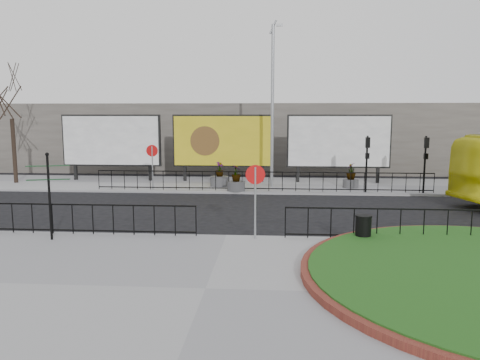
# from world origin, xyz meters

# --- Properties ---
(ground) EXTENTS (90.00, 90.00, 0.00)m
(ground) POSITION_xyz_m (0.00, 0.00, 0.00)
(ground) COLOR black
(ground) RESTS_ON ground
(pavement_near) EXTENTS (30.00, 10.00, 0.12)m
(pavement_near) POSITION_xyz_m (0.00, -5.00, 0.06)
(pavement_near) COLOR gray
(pavement_near) RESTS_ON ground
(pavement_far) EXTENTS (44.00, 6.00, 0.12)m
(pavement_far) POSITION_xyz_m (0.00, 12.00, 0.06)
(pavement_far) COLOR gray
(pavement_far) RESTS_ON ground
(railing_near_left) EXTENTS (10.00, 0.10, 1.10)m
(railing_near_left) POSITION_xyz_m (-6.00, -0.30, 0.67)
(railing_near_left) COLOR black
(railing_near_left) RESTS_ON pavement_near
(railing_near_right) EXTENTS (9.00, 0.10, 1.10)m
(railing_near_right) POSITION_xyz_m (6.50, -0.30, 0.67)
(railing_near_right) COLOR black
(railing_near_right) RESTS_ON pavement_near
(railing_far) EXTENTS (18.00, 0.10, 1.10)m
(railing_far) POSITION_xyz_m (1.00, 9.30, 0.67)
(railing_far) COLOR black
(railing_far) RESTS_ON pavement_far
(speed_sign_far) EXTENTS (0.64, 0.07, 2.47)m
(speed_sign_far) POSITION_xyz_m (-5.00, 9.40, 1.92)
(speed_sign_far) COLOR gray
(speed_sign_far) RESTS_ON pavement_far
(speed_sign_near) EXTENTS (0.64, 0.07, 2.47)m
(speed_sign_near) POSITION_xyz_m (1.00, -0.40, 1.92)
(speed_sign_near) COLOR gray
(speed_sign_near) RESTS_ON pavement_near
(billboard_left) EXTENTS (6.20, 0.31, 4.10)m
(billboard_left) POSITION_xyz_m (-8.50, 12.97, 2.60)
(billboard_left) COLOR black
(billboard_left) RESTS_ON pavement_far
(billboard_mid) EXTENTS (6.20, 0.31, 4.10)m
(billboard_mid) POSITION_xyz_m (-1.50, 12.97, 2.60)
(billboard_mid) COLOR black
(billboard_mid) RESTS_ON pavement_far
(billboard_right) EXTENTS (6.20, 0.31, 4.10)m
(billboard_right) POSITION_xyz_m (5.50, 12.97, 2.60)
(billboard_right) COLOR black
(billboard_right) RESTS_ON pavement_far
(lamp_post) EXTENTS (0.74, 0.18, 9.23)m
(lamp_post) POSITION_xyz_m (1.51, 11.00, 4.83)
(lamp_post) COLOR gray
(lamp_post) RESTS_ON pavement_far
(signal_pole_a) EXTENTS (0.22, 0.26, 3.00)m
(signal_pole_a) POSITION_xyz_m (6.50, 9.34, 2.10)
(signal_pole_a) COLOR black
(signal_pole_a) RESTS_ON pavement_far
(signal_pole_b) EXTENTS (0.22, 0.26, 3.00)m
(signal_pole_b) POSITION_xyz_m (9.50, 9.34, 2.10)
(signal_pole_b) COLOR black
(signal_pole_b) RESTS_ON pavement_far
(tree_left) EXTENTS (2.00, 2.00, 7.00)m
(tree_left) POSITION_xyz_m (-14.00, 11.50, 3.62)
(tree_left) COLOR #2D2119
(tree_left) RESTS_ON pavement_far
(building_backdrop) EXTENTS (40.00, 10.00, 5.00)m
(building_backdrop) POSITION_xyz_m (0.00, 22.00, 2.50)
(building_backdrop) COLOR #6B635D
(building_backdrop) RESTS_ON ground
(fingerpost_sign) EXTENTS (1.34, 0.57, 2.89)m
(fingerpost_sign) POSITION_xyz_m (-5.71, -1.00, 1.86)
(fingerpost_sign) COLOR black
(fingerpost_sign) RESTS_ON pavement_near
(litter_bin) EXTENTS (0.54, 0.54, 0.89)m
(litter_bin) POSITION_xyz_m (4.50, -0.60, 0.57)
(litter_bin) COLOR black
(litter_bin) RESTS_ON pavement_near
(planter_a) EXTENTS (1.08, 1.08, 1.40)m
(planter_a) POSITION_xyz_m (-1.50, 11.00, 0.56)
(planter_a) COLOR #4C4C4F
(planter_a) RESTS_ON pavement_far
(planter_b) EXTENTS (0.97, 0.97, 1.43)m
(planter_b) POSITION_xyz_m (-0.41, 9.40, 0.61)
(planter_b) COLOR #4C4C4F
(planter_b) RESTS_ON pavement_far
(planter_c) EXTENTS (0.88, 0.88, 1.40)m
(planter_c) POSITION_xyz_m (5.97, 11.00, 0.65)
(planter_c) COLOR #4C4C4F
(planter_c) RESTS_ON pavement_far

